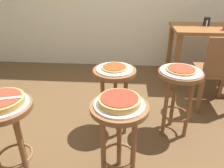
# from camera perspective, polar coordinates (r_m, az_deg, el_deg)

# --- Properties ---
(ground_plane) EXTENTS (6.00, 6.00, 0.00)m
(ground_plane) POSITION_cam_1_polar(r_m,az_deg,el_deg) (2.33, 1.47, -9.79)
(ground_plane) COLOR brown
(stool_foreground) EXTENTS (0.38, 0.38, 0.64)m
(stool_foreground) POSITION_cam_1_polar(r_m,az_deg,el_deg) (1.65, -25.65, -9.90)
(stool_foreground) COLOR brown
(stool_foreground) RESTS_ON ground_plane
(serving_plate_foreground) EXTENTS (0.34, 0.34, 0.01)m
(serving_plate_foreground) POSITION_cam_1_polar(r_m,az_deg,el_deg) (1.56, -26.88, -4.81)
(serving_plate_foreground) COLOR silver
(serving_plate_foreground) RESTS_ON stool_foreground
(pizza_foreground) EXTENTS (0.30, 0.30, 0.05)m
(pizza_foreground) POSITION_cam_1_polar(r_m,az_deg,el_deg) (1.55, -27.09, -3.91)
(pizza_foreground) COLOR tan
(pizza_foreground) RESTS_ON serving_plate_foreground
(stool_middle) EXTENTS (0.38, 0.38, 0.64)m
(stool_middle) POSITION_cam_1_polar(r_m,az_deg,el_deg) (1.50, 1.83, -10.89)
(stool_middle) COLOR brown
(stool_middle) RESTS_ON ground_plane
(serving_plate_middle) EXTENTS (0.33, 0.33, 0.01)m
(serving_plate_middle) POSITION_cam_1_polar(r_m,az_deg,el_deg) (1.40, 1.93, -5.33)
(serving_plate_middle) COLOR white
(serving_plate_middle) RESTS_ON stool_middle
(pizza_middle) EXTENTS (0.27, 0.27, 0.05)m
(pizza_middle) POSITION_cam_1_polar(r_m,az_deg,el_deg) (1.38, 1.95, -4.34)
(pizza_middle) COLOR tan
(pizza_middle) RESTS_ON serving_plate_middle
(stool_leftside) EXTENTS (0.38, 0.38, 0.64)m
(stool_leftside) POSITION_cam_1_polar(r_m,az_deg,el_deg) (2.03, 16.86, -1.20)
(stool_leftside) COLOR brown
(stool_leftside) RESTS_ON ground_plane
(serving_plate_leftside) EXTENTS (0.35, 0.35, 0.01)m
(serving_plate_leftside) POSITION_cam_1_polar(r_m,az_deg,el_deg) (1.96, 17.51, 3.22)
(serving_plate_leftside) COLOR silver
(serving_plate_leftside) RESTS_ON stool_leftside
(pizza_leftside) EXTENTS (0.26, 0.26, 0.02)m
(pizza_leftside) POSITION_cam_1_polar(r_m,az_deg,el_deg) (1.95, 17.58, 3.65)
(pizza_leftside) COLOR #B78442
(pizza_leftside) RESTS_ON serving_plate_leftside
(stool_rear) EXTENTS (0.38, 0.38, 0.64)m
(stool_rear) POSITION_cam_1_polar(r_m,az_deg,el_deg) (1.98, 0.65, -0.64)
(stool_rear) COLOR brown
(stool_rear) RESTS_ON ground_plane
(serving_plate_rear) EXTENTS (0.32, 0.32, 0.01)m
(serving_plate_rear) POSITION_cam_1_polar(r_m,az_deg,el_deg) (1.91, 0.68, 3.92)
(serving_plate_rear) COLOR silver
(serving_plate_rear) RESTS_ON stool_rear
(pizza_rear) EXTENTS (0.23, 0.23, 0.02)m
(pizza_rear) POSITION_cam_1_polar(r_m,az_deg,el_deg) (1.90, 0.68, 4.36)
(pizza_rear) COLOR tan
(pizza_rear) RESTS_ON serving_plate_rear
(dining_table) EXTENTS (0.94, 0.64, 0.78)m
(dining_table) POSITION_cam_1_polar(r_m,az_deg,el_deg) (3.19, 23.66, 11.00)
(dining_table) COLOR brown
(dining_table) RESTS_ON ground_plane
(cup_far_edge) EXTENTS (0.08, 0.08, 0.11)m
(cup_far_edge) POSITION_cam_1_polar(r_m,az_deg,el_deg) (3.22, 23.43, 14.71)
(cup_far_edge) COLOR black
(cup_far_edge) RESTS_ON dining_table
(condiment_shaker) EXTENTS (0.04, 0.04, 0.08)m
(condiment_shaker) POSITION_cam_1_polar(r_m,az_deg,el_deg) (3.20, 23.42, 14.37)
(condiment_shaker) COLOR white
(condiment_shaker) RESTS_ON dining_table
(wooden_chair) EXTENTS (0.40, 0.40, 0.85)m
(wooden_chair) POSITION_cam_1_polar(r_m,az_deg,el_deg) (2.60, 25.94, 3.27)
(wooden_chair) COLOR brown
(wooden_chair) RESTS_ON ground_plane
(pizza_server_knife) EXTENTS (0.22, 0.09, 0.01)m
(pizza_server_knife) POSITION_cam_1_polar(r_m,az_deg,el_deg) (1.51, -26.68, -3.49)
(pizza_server_knife) COLOR silver
(pizza_server_knife) RESTS_ON pizza_foreground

